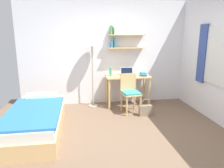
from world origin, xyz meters
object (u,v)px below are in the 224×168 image
Objects in this scene: water_bottle at (111,72)px; book_stack at (143,74)px; desk at (128,81)px; handbag at (145,110)px; standing_lamp at (92,45)px; laptop at (127,73)px; desk_chair at (130,91)px; bed at (36,121)px.

book_stack is at bearing -7.26° from water_bottle.
handbag is (0.24, -0.78, -0.48)m from desk.
standing_lamp is at bearing 143.64° from handbag.
water_bottle is at bearing 2.38° from standing_lamp.
laptop is at bearing 1.41° from water_bottle.
desk_chair reaches higher than desk.
water_bottle is 0.82m from book_stack.
desk_chair is at bearing -134.87° from book_stack.
book_stack is at bearing 27.75° from bed.
bed is at bearing -139.27° from water_bottle.
laptop is 1.58× the size of water_bottle.
water_bottle is at bearing 172.74° from book_stack.
standing_lamp is at bearing -177.62° from water_bottle.
laptop is (1.99, 1.37, 0.57)m from bed.
standing_lamp is (-0.82, 0.53, 1.03)m from desk_chair.
laptop is 0.41m from book_stack.
standing_lamp is (-0.87, 0.04, 0.91)m from desk.
desk is at bearing -2.44° from standing_lamp.
bed is 1.11× the size of standing_lamp.
laptop is (0.05, 0.56, 0.32)m from desk_chair.
book_stack reaches higher than desk.
laptop is at bearing 163.87° from book_stack.
bed is 2.30m from handbag.
laptop is 1.11m from handbag.
laptop is at bearing 92.13° from desk.
desk_chair is 2.74× the size of laptop.
water_bottle is 0.53× the size of handbag.
laptop reaches higher than handbag.
standing_lamp reaches higher than desk.
handbag is at bearing -36.36° from standing_lamp.
bed is 2.75m from book_stack.
desk is at bearing -87.87° from laptop.
standing_lamp is at bearing 49.93° from bed.
bed is at bearing -146.89° from desk.
standing_lamp is 1.96m from handbag.
desk_chair is 0.51× the size of standing_lamp.
book_stack is at bearing -6.90° from desk.
standing_lamp is at bearing 176.17° from book_stack.
desk reaches higher than handbag.
handbag is (2.23, 0.52, -0.11)m from bed.
laptop is 1.36× the size of book_stack.
book_stack is (0.39, -0.11, -0.01)m from laptop.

